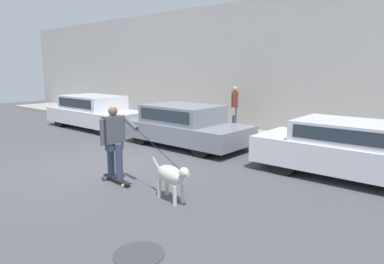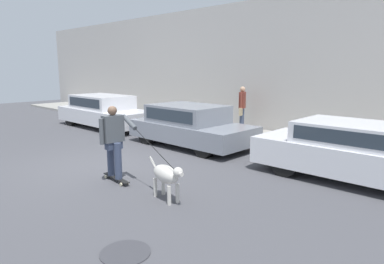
{
  "view_description": "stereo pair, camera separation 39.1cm",
  "coord_description": "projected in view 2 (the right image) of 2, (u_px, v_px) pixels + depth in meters",
  "views": [
    {
      "loc": [
        6.82,
        -4.68,
        2.35
      ],
      "look_at": [
        1.96,
        0.97,
        0.95
      ],
      "focal_mm": 32.0,
      "sensor_mm": 36.0,
      "label": 1
    },
    {
      "loc": [
        7.11,
        -4.42,
        2.35
      ],
      "look_at": [
        1.96,
        0.97,
        0.95
      ],
      "focal_mm": 32.0,
      "sensor_mm": 36.0,
      "label": 2
    }
  ],
  "objects": [
    {
      "name": "manhole_cover",
      "position": [
        125.0,
        253.0,
        4.4
      ],
      "size": [
        0.66,
        0.66,
        0.01
      ],
      "color": "#38383D",
      "rests_on": "ground_plane"
    },
    {
      "name": "parked_car_2",
      "position": [
        360.0,
        153.0,
        7.1
      ],
      "size": [
        4.38,
        1.77,
        1.23
      ],
      "rotation": [
        0.0,
        0.0,
        0.02
      ],
      "color": "black",
      "rests_on": "ground_plane"
    },
    {
      "name": "parked_car_0",
      "position": [
        104.0,
        112.0,
        13.7
      ],
      "size": [
        4.51,
        1.75,
        1.28
      ],
      "rotation": [
        0.0,
        0.0,
        0.0
      ],
      "color": "black",
      "rests_on": "ground_plane"
    },
    {
      "name": "pedestrian_with_bag",
      "position": [
        242.0,
        106.0,
        12.46
      ],
      "size": [
        0.36,
        0.6,
        1.59
      ],
      "rotation": [
        0.0,
        0.0,
        3.57
      ],
      "color": "#3D4760",
      "rests_on": "sidewalk_curb"
    },
    {
      "name": "back_wall",
      "position": [
        259.0,
        67.0,
        12.67
      ],
      "size": [
        32.0,
        0.3,
        4.78
      ],
      "color": "#B2ADA8",
      "rests_on": "ground_plane"
    },
    {
      "name": "parked_car_1",
      "position": [
        190.0,
        126.0,
        10.43
      ],
      "size": [
        3.93,
        1.82,
        1.24
      ],
      "rotation": [
        0.0,
        0.0,
        -0.01
      ],
      "color": "black",
      "rests_on": "ground_plane"
    },
    {
      "name": "ground_plane",
      "position": [
        107.0,
        165.0,
        8.4
      ],
      "size": [
        36.0,
        36.0,
        0.0
      ],
      "primitive_type": "plane",
      "color": "#47474C"
    },
    {
      "name": "fire_hydrant",
      "position": [
        161.0,
        123.0,
        12.59
      ],
      "size": [
        0.18,
        0.18,
        0.7
      ],
      "color": "gold",
      "rests_on": "ground_plane"
    },
    {
      "name": "skateboarder",
      "position": [
        114.0,
        139.0,
        7.06
      ],
      "size": [
        2.38,
        0.6,
        1.59
      ],
      "rotation": [
        0.0,
        0.0,
        -0.09
      ],
      "color": "beige",
      "rests_on": "ground_plane"
    },
    {
      "name": "dog",
      "position": [
        167.0,
        175.0,
        6.1
      ],
      "size": [
        1.13,
        0.45,
        0.71
      ],
      "rotation": [
        0.0,
        0.0,
        -0.2
      ],
      "color": "beige",
      "rests_on": "ground_plane"
    },
    {
      "name": "sidewalk_curb",
      "position": [
        235.0,
        134.0,
        12.12
      ],
      "size": [
        30.0,
        2.42,
        0.1
      ],
      "color": "gray",
      "rests_on": "ground_plane"
    }
  ]
}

